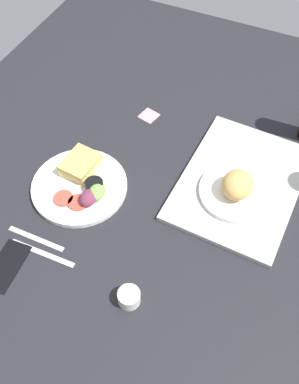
{
  "coord_description": "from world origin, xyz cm",
  "views": [
    {
      "loc": [
        67.14,
        33.13,
        101.86
      ],
      "look_at": [
        2.0,
        3.0,
        4.0
      ],
      "focal_mm": 40.32,
      "sensor_mm": 36.0,
      "label": 1
    }
  ],
  "objects": [
    {
      "name": "sticky_note",
      "position": [
        -29.59,
        -11.8,
        0.06
      ],
      "size": [
        6.75,
        6.75,
        0.12
      ],
      "primitive_type": "cube",
      "rotation": [
        0.0,
        0.0,
        -0.23
      ],
      "color": "pink",
      "rests_on": "ground_plane"
    },
    {
      "name": "bread_plate_near",
      "position": [
        -9.25,
        24.99,
        4.31
      ],
      "size": [
        21.33,
        21.33,
        8.27
      ],
      "color": "white",
      "rests_on": "serving_tray"
    },
    {
      "name": "fork",
      "position": [
        26.64,
        -19.54,
        0.25
      ],
      "size": [
        1.7,
        17.02,
        0.5
      ],
      "primitive_type": "cube",
      "rotation": [
        0.0,
        0.0,
        1.59
      ],
      "color": "#B7B7BC",
      "rests_on": "ground_plane"
    },
    {
      "name": "serving_tray",
      "position": [
        -14.4,
        25.02,
        0.8
      ],
      "size": [
        46.28,
        34.77,
        1.6
      ],
      "primitive_type": "cube",
      "rotation": [
        0.0,
        0.0,
        -0.04
      ],
      "color": "#B2B2AD",
      "rests_on": "ground_plane"
    },
    {
      "name": "ground_plane",
      "position": [
        0.0,
        0.0,
        -1.5
      ],
      "size": [
        190.0,
        150.0,
        3.0
      ],
      "primitive_type": "cube",
      "color": "black"
    },
    {
      "name": "plate_with_salad",
      "position": [
        5.98,
        -17.12,
        1.73
      ],
      "size": [
        28.08,
        28.08,
        5.4
      ],
      "color": "white",
      "rests_on": "ground_plane"
    },
    {
      "name": "espresso_cup",
      "position": [
        31.67,
        11.23,
        2.0
      ],
      "size": [
        5.6,
        5.6,
        4.0
      ],
      "primitive_type": "cylinder",
      "color": "silver",
      "rests_on": "ground_plane"
    },
    {
      "name": "cell_phone",
      "position": [
        36.71,
        -21.95,
        0.4
      ],
      "size": [
        14.91,
        8.29,
        0.8
      ],
      "primitive_type": "cube",
      "rotation": [
        0.0,
        0.0,
        0.08
      ],
      "color": "black",
      "rests_on": "ground_plane"
    },
    {
      "name": "knife",
      "position": [
        29.64,
        -15.54,
        0.25
      ],
      "size": [
        2.04,
        19.04,
        0.5
      ],
      "primitive_type": "cube",
      "rotation": [
        0.0,
        0.0,
        1.6
      ],
      "color": "#B7B7BC",
      "rests_on": "ground_plane"
    }
  ]
}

